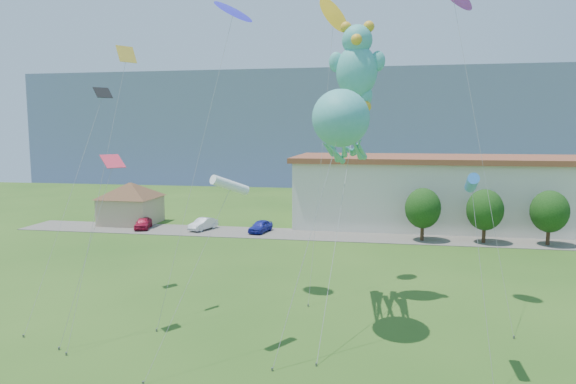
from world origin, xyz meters
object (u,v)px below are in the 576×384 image
(warehouse, at_px, (559,193))
(octopus_kite, at_px, (342,129))
(parked_car_red, at_px, (143,223))
(teddy_bear_kite, at_px, (357,64))
(parked_car_silver, at_px, (203,224))
(pavilion, at_px, (131,199))
(parked_car_blue, at_px, (260,226))

(warehouse, relative_size, octopus_kite, 4.54)
(parked_car_red, distance_m, teddy_bear_kite, 35.30)
(warehouse, height_order, parked_car_silver, warehouse)
(octopus_kite, bearing_deg, parked_car_silver, 124.06)
(parked_car_silver, bearing_deg, teddy_bear_kite, -30.56)
(warehouse, relative_size, parked_car_red, 15.85)
(pavilion, relative_size, parked_car_red, 2.39)
(parked_car_red, height_order, parked_car_blue, parked_car_blue)
(pavilion, distance_m, parked_car_blue, 17.10)
(parked_car_silver, relative_size, teddy_bear_kite, 0.22)
(parked_car_blue, xyz_separation_m, teddy_bear_kite, (11.25, -20.49, 14.74))
(warehouse, xyz_separation_m, parked_car_blue, (-33.27, -8.70, -3.41))
(parked_car_silver, xyz_separation_m, teddy_bear_kite, (18.01, -20.73, 14.74))
(parked_car_silver, bearing_deg, parked_car_blue, 16.41)
(parked_car_red, relative_size, parked_car_blue, 0.99)
(parked_car_red, height_order, teddy_bear_kite, teddy_bear_kite)
(pavilion, height_order, octopus_kite, octopus_kite)
(parked_car_silver, xyz_separation_m, parked_car_blue, (6.76, -0.24, 0.01))
(warehouse, distance_m, parked_car_silver, 41.05)
(parked_car_blue, height_order, octopus_kite, octopus_kite)
(warehouse, xyz_separation_m, parked_car_red, (-46.98, -9.06, -3.41))
(pavilion, xyz_separation_m, octopus_kite, (27.46, -28.31, 8.27))
(parked_car_blue, xyz_separation_m, octopus_kite, (10.72, -25.61, 10.57))
(warehouse, bearing_deg, parked_car_silver, -168.07)
(pavilion, relative_size, teddy_bear_kite, 0.51)
(warehouse, xyz_separation_m, octopus_kite, (-22.54, -34.31, 7.17))
(warehouse, bearing_deg, parked_car_red, -169.09)
(warehouse, height_order, octopus_kite, octopus_kite)
(parked_car_blue, bearing_deg, parked_car_red, -166.18)
(pavilion, xyz_separation_m, parked_car_blue, (16.73, -2.70, -2.30))
(pavilion, distance_m, teddy_bear_kite, 38.41)
(pavilion, relative_size, warehouse, 0.15)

